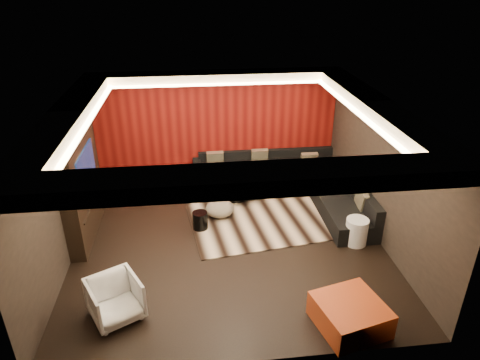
{
  "coord_description": "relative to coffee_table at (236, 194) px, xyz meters",
  "views": [
    {
      "loc": [
        -0.61,
        -7.18,
        4.92
      ],
      "look_at": [
        0.3,
        0.6,
        1.05
      ],
      "focal_mm": 32.0,
      "sensor_mm": 36.0,
      "label": 1
    }
  ],
  "objects": [
    {
      "name": "cove_front",
      "position": [
        -0.33,
        -4.06,
        2.47
      ],
      "size": [
        4.8,
        0.08,
        0.04
      ],
      "primitive_type": "cube",
      "color": "#FFD899",
      "rests_on": "ground"
    },
    {
      "name": "cove_back",
      "position": [
        -0.33,
        0.66,
        2.47
      ],
      "size": [
        4.8,
        0.08,
        0.04
      ],
      "primitive_type": "cube",
      "color": "#FFD899",
      "rests_on": "ground"
    },
    {
      "name": "armchair",
      "position": [
        -2.26,
        -3.59,
        0.21
      ],
      "size": [
        1.0,
        1.01,
        0.69
      ],
      "primitive_type": "imported",
      "rotation": [
        0.0,
        0.0,
        0.48
      ],
      "color": "white",
      "rests_on": "floor"
    },
    {
      "name": "white_side_table",
      "position": [
        2.17,
        -2.08,
        0.14
      ],
      "size": [
        0.45,
        0.45,
        0.55
      ],
      "primitive_type": "cylinder",
      "rotation": [
        0.0,
        0.0,
        -0.02
      ],
      "color": "white",
      "rests_on": "floor"
    },
    {
      "name": "wall_right",
      "position": [
        2.68,
        -1.7,
        1.27
      ],
      "size": [
        0.02,
        6.0,
        2.8
      ],
      "primitive_type": "cube",
      "color": "black",
      "rests_on": "ground"
    },
    {
      "name": "soffit_back",
      "position": [
        -0.33,
        1.0,
        2.56
      ],
      "size": [
        6.0,
        0.6,
        0.22
      ],
      "primitive_type": "cube",
      "color": "silver",
      "rests_on": "ground"
    },
    {
      "name": "red_feature_wall",
      "position": [
        -0.33,
        1.27,
        1.27
      ],
      "size": [
        5.98,
        0.05,
        2.78
      ],
      "primitive_type": "cube",
      "color": "#6B0C0A",
      "rests_on": "ground"
    },
    {
      "name": "throw_pillows",
      "position": [
        1.18,
        0.33,
        0.49
      ],
      "size": [
        3.18,
        2.8,
        0.5
      ],
      "color": "tan",
      "rests_on": "sectional_sofa"
    },
    {
      "name": "wall_left",
      "position": [
        -3.34,
        -1.7,
        1.27
      ],
      "size": [
        0.02,
        6.0,
        2.8
      ],
      "primitive_type": "cube",
      "color": "black",
      "rests_on": "ground"
    },
    {
      "name": "tv_shelf",
      "position": [
        -3.02,
        -1.1,
        0.57
      ],
      "size": [
        0.04,
        1.6,
        0.04
      ],
      "primitive_type": "cube",
      "color": "black",
      "rests_on": "ground"
    },
    {
      "name": "orange_ottoman",
      "position": [
        1.29,
        -4.2,
        0.08
      ],
      "size": [
        1.16,
        1.16,
        0.43
      ],
      "primitive_type": "cube",
      "rotation": [
        0.0,
        0.0,
        0.24
      ],
      "color": "#AA4F16",
      "rests_on": "floor"
    },
    {
      "name": "soffit_right",
      "position": [
        2.37,
        -1.7,
        2.56
      ],
      "size": [
        0.6,
        4.8,
        0.22
      ],
      "primitive_type": "cube",
      "color": "silver",
      "rests_on": "ground"
    },
    {
      "name": "ceiling",
      "position": [
        -0.33,
        -1.7,
        2.68
      ],
      "size": [
        6.0,
        6.0,
        0.02
      ],
      "primitive_type": "cube",
      "color": "silver",
      "rests_on": "ground"
    },
    {
      "name": "cove_left",
      "position": [
        -2.69,
        -1.7,
        2.47
      ],
      "size": [
        0.08,
        4.8,
        0.04
      ],
      "primitive_type": "cube",
      "color": "#FFD899",
      "rests_on": "ground"
    },
    {
      "name": "coffee_table",
      "position": [
        0.0,
        0.0,
        0.0
      ],
      "size": [
        1.42,
        1.42,
        0.22
      ],
      "primitive_type": "cylinder",
      "rotation": [
        0.0,
        0.0,
        0.08
      ],
      "color": "black",
      "rests_on": "rug"
    },
    {
      "name": "sectional_sofa",
      "position": [
        1.41,
        0.17,
        0.13
      ],
      "size": [
        3.65,
        3.5,
        0.75
      ],
      "color": "black",
      "rests_on": "floor"
    },
    {
      "name": "wall_back",
      "position": [
        -0.33,
        1.31,
        1.27
      ],
      "size": [
        6.0,
        0.02,
        2.8
      ],
      "primitive_type": "cube",
      "color": "black",
      "rests_on": "ground"
    },
    {
      "name": "striped_pouf",
      "position": [
        -0.43,
        -0.73,
        0.06
      ],
      "size": [
        0.7,
        0.7,
        0.35
      ],
      "primitive_type": "ellipsoid",
      "rotation": [
        0.0,
        0.0,
        -0.12
      ],
      "color": "beige",
      "rests_on": "rug"
    },
    {
      "name": "floor",
      "position": [
        -0.33,
        -1.7,
        -0.14
      ],
      "size": [
        6.0,
        6.0,
        0.02
      ],
      "primitive_type": "cube",
      "color": "black",
      "rests_on": "ground"
    },
    {
      "name": "tv_surround",
      "position": [
        -3.18,
        -1.1,
        0.97
      ],
      "size": [
        0.3,
        2.0,
        2.2
      ],
      "primitive_type": "cube",
      "color": "black",
      "rests_on": "ground"
    },
    {
      "name": "soffit_front",
      "position": [
        -0.33,
        -4.4,
        2.56
      ],
      "size": [
        6.0,
        0.6,
        0.22
      ],
      "primitive_type": "cube",
      "color": "silver",
      "rests_on": "ground"
    },
    {
      "name": "cove_right",
      "position": [
        2.03,
        -1.7,
        2.47
      ],
      "size": [
        0.08,
        4.8,
        0.04
      ],
      "primitive_type": "cube",
      "color": "#FFD899",
      "rests_on": "ground"
    },
    {
      "name": "tv_screen",
      "position": [
        -3.02,
        -1.1,
        1.32
      ],
      "size": [
        0.04,
        1.3,
        0.8
      ],
      "primitive_type": "cube",
      "color": "black",
      "rests_on": "ground"
    },
    {
      "name": "soffit_left",
      "position": [
        -3.03,
        -1.7,
        2.56
      ],
      "size": [
        0.6,
        4.8,
        0.22
      ],
      "primitive_type": "cube",
      "color": "silver",
      "rests_on": "ground"
    },
    {
      "name": "drum_stool",
      "position": [
        -0.88,
        -1.19,
        0.08
      ],
      "size": [
        0.35,
        0.35,
        0.37
      ],
      "primitive_type": "cylinder",
      "rotation": [
        0.0,
        0.0,
        0.11
      ],
      "color": "black",
      "rests_on": "rug"
    },
    {
      "name": "rug",
      "position": [
        0.87,
        -0.56,
        -0.12
      ],
      "size": [
        4.37,
        3.52,
        0.02
      ],
      "primitive_type": "cube",
      "rotation": [
        0.0,
        0.0,
        0.14
      ],
      "color": "beige",
      "rests_on": "floor"
    }
  ]
}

